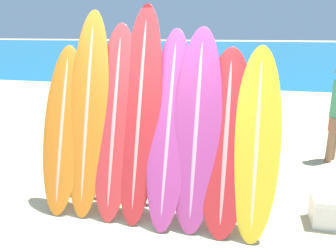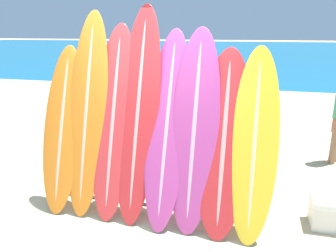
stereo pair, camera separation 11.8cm
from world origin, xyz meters
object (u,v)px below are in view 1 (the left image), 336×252
object	(u,v)px
surfboard_slot_1	(88,114)
surfboard_slot_4	(169,128)
surfboard_rack	(153,179)
surfboard_slot_0	(63,130)
surfboard_slot_6	(226,142)
surfboard_slot_5	(196,129)
person_near_water	(134,104)
surfboard_slot_3	(140,114)
surfboard_slot_2	(115,122)
cooler_box	(333,211)
surfboard_slot_7	(256,143)

from	to	relation	value
surfboard_slot_1	surfboard_slot_4	size ratio (longest dim) A/B	1.10
surfboard_rack	surfboard_slot_4	bearing A→B (deg)	17.93
surfboard_slot_0	surfboard_slot_6	bearing A→B (deg)	0.47
surfboard_slot_5	surfboard_slot_6	distance (m)	0.36
surfboard_slot_4	person_near_water	xyz separation A→B (m)	(-1.15, 2.08, -0.22)
surfboard_slot_3	person_near_water	size ratio (longest dim) A/B	1.53
surfboard_slot_1	person_near_water	size ratio (longest dim) A/B	1.49
surfboard_slot_1	surfboard_slot_2	bearing A→B (deg)	-1.56
surfboard_rack	surfboard_slot_4	distance (m)	0.67
surfboard_slot_0	surfboard_rack	bearing A→B (deg)	-0.36
surfboard_rack	cooler_box	distance (m)	2.18
surfboard_slot_2	surfboard_slot_3	xyz separation A→B (m)	(0.31, 0.04, 0.11)
surfboard_slot_1	surfboard_slot_3	distance (m)	0.66
surfboard_slot_2	surfboard_slot_1	bearing A→B (deg)	178.44
surfboard_rack	surfboard_slot_6	xyz separation A→B (m)	(0.85, 0.02, 0.54)
surfboard_slot_6	cooler_box	size ratio (longest dim) A/B	4.07
surfboard_slot_4	surfboard_slot_3	bearing A→B (deg)	174.83
surfboard_rack	surfboard_slot_6	world-z (taller)	surfboard_slot_6
surfboard_rack	surfboard_slot_2	xyz separation A→B (m)	(-0.49, 0.06, 0.67)
surfboard_slot_4	person_near_water	world-z (taller)	surfboard_slot_4
person_near_water	surfboard_slot_4	bearing A→B (deg)	-77.93
surfboard_slot_0	surfboard_slot_6	size ratio (longest dim) A/B	1.00
surfboard_slot_0	surfboard_slot_2	world-z (taller)	surfboard_slot_2
surfboard_slot_7	cooler_box	world-z (taller)	surfboard_slot_7
surfboard_slot_3	surfboard_slot_2	bearing A→B (deg)	-173.23
surfboard_slot_0	surfboard_slot_2	size ratio (longest dim) A/B	0.88
surfboard_slot_1	surfboard_slot_6	bearing A→B (deg)	-1.41
surfboard_slot_1	surfboard_slot_4	world-z (taller)	surfboard_slot_1
surfboard_slot_3	surfboard_slot_5	size ratio (longest dim) A/B	1.12
surfboard_slot_2	person_near_water	xyz separation A→B (m)	(-0.47, 2.08, -0.25)
surfboard_slot_7	surfboard_slot_6	bearing A→B (deg)	178.83
surfboard_slot_2	surfboard_slot_6	distance (m)	1.35
surfboard_slot_2	surfboard_slot_7	xyz separation A→B (m)	(1.67, -0.04, -0.12)
surfboard_slot_6	cooler_box	world-z (taller)	surfboard_slot_6
surfboard_rack	surfboard_slot_6	size ratio (longest dim) A/B	1.30
surfboard_rack	surfboard_slot_0	world-z (taller)	surfboard_slot_0
surfboard_rack	surfboard_slot_3	xyz separation A→B (m)	(-0.18, 0.09, 0.79)
surfboard_slot_1	cooler_box	distance (m)	3.17
surfboard_rack	surfboard_slot_1	world-z (taller)	surfboard_slot_1
surfboard_slot_1	surfboard_slot_4	distance (m)	1.03
surfboard_rack	surfboard_slot_7	size ratio (longest dim) A/B	1.28
surfboard_slot_2	surfboard_slot_7	size ratio (longest dim) A/B	1.12
surfboard_slot_5	person_near_water	xyz separation A→B (m)	(-1.47, 2.09, -0.23)
surfboard_slot_4	surfboard_slot_7	distance (m)	1.00
surfboard_slot_1	cooler_box	bearing A→B (deg)	4.10
surfboard_slot_1	person_near_water	bearing A→B (deg)	93.33
surfboard_slot_3	surfboard_slot_5	world-z (taller)	surfboard_slot_3
surfboard_slot_3	surfboard_slot_0	bearing A→B (deg)	-175.06
surfboard_slot_0	surfboard_slot_5	world-z (taller)	surfboard_slot_5
surfboard_rack	surfboard_slot_4	xyz separation A→B (m)	(0.19, 0.06, 0.64)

